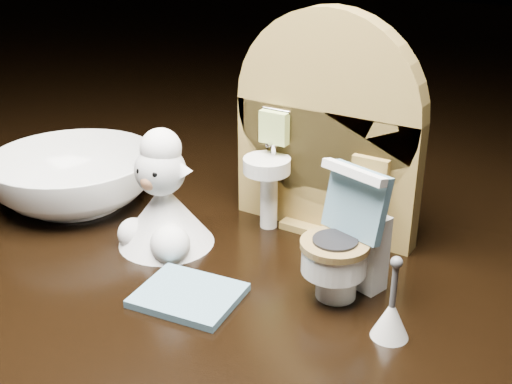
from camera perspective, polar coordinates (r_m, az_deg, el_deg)
backdrop_panel at (r=0.42m, az=6.12°, el=4.76°), size 0.13×0.05×0.15m
toy_toilet at (r=0.37m, az=8.05°, el=-4.99°), size 0.04×0.05×0.08m
bath_mat at (r=0.37m, az=-6.02°, el=-9.12°), size 0.06×0.05×0.00m
toilet_brush at (r=0.34m, az=11.91°, el=-10.74°), size 0.02×0.02×0.05m
plush_lamb at (r=0.42m, az=-8.27°, el=-1.19°), size 0.06×0.06×0.08m
ceramic_bowl at (r=0.50m, az=-15.82°, el=1.11°), size 0.16×0.16×0.04m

